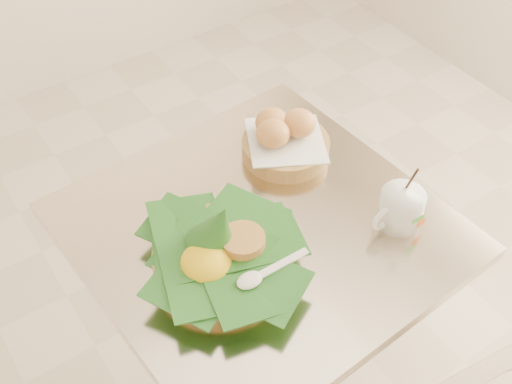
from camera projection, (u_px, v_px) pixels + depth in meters
cafe_table at (259, 289)px, 1.47m from camera, size 0.74×0.74×0.75m
rice_basket at (220, 251)px, 1.21m from camera, size 0.32×0.32×0.16m
bread_basket at (284, 139)px, 1.44m from camera, size 0.23×0.23×0.10m
coffee_mug at (400, 208)px, 1.29m from camera, size 0.13×0.09×0.16m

